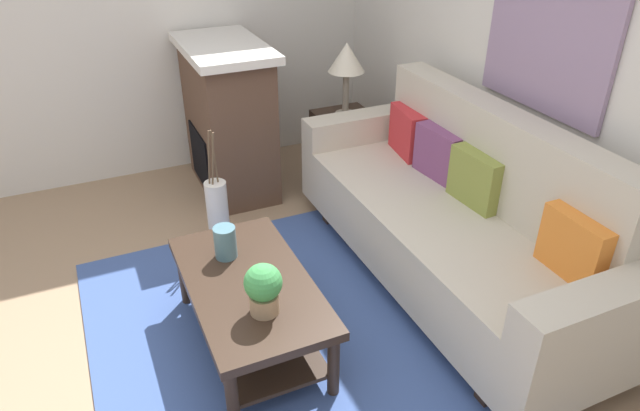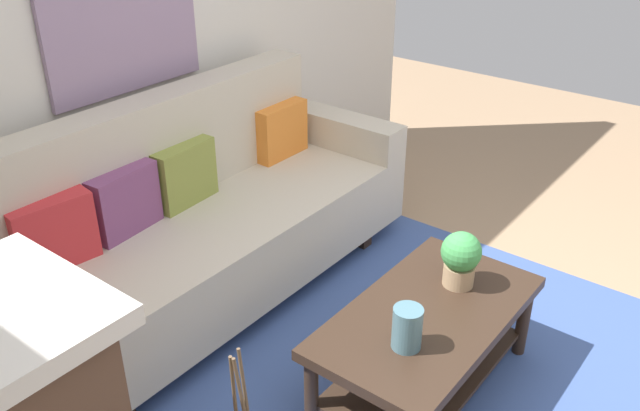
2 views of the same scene
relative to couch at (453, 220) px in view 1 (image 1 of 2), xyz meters
The scene contains 20 objects.
ground_plane 1.68m from the couch, 84.99° to the right, with size 8.86×8.86×0.00m, color #9E7F60.
wall_back 1.07m from the couch, 75.18° to the left, with size 4.86×0.10×2.70m, color silver.
wall_left 2.73m from the couch, 155.53° to the right, with size 0.10×5.10×2.70m, color silver.
area_rug 1.20m from the couch, 82.77° to the right, with size 2.44×2.04×0.01m, color #3D5693.
couch is the anchor object (origin of this frame).
throw_pillow_crimson 0.81m from the couch, behind, with size 0.36×0.12×0.32m, color red.
throw_pillow_plum 0.47m from the couch, 161.83° to the left, with size 0.36×0.12×0.32m, color #7A4270.
throw_pillow_olive 0.28m from the couch, 90.00° to the left, with size 0.36×0.12×0.32m, color olive.
throw_pillow_orange 0.81m from the couch, ahead, with size 0.36×0.12×0.32m, color orange.
coffee_table 1.31m from the couch, 87.29° to the right, with size 1.10×0.60×0.43m.
tabletop_vase 1.36m from the couch, 98.12° to the right, with size 0.12×0.12×0.18m, color slate.
potted_plant_tabletop 1.35m from the couch, 76.25° to the right, with size 0.18×0.18×0.26m.
side_table 1.51m from the couch, behind, with size 0.44×0.44×0.56m, color #332319.
table_lamp 1.60m from the couch, behind, with size 0.28×0.28×0.57m.
fireplace 1.95m from the couch, 153.51° to the right, with size 1.02×0.58×1.16m.
floor_vase 1.55m from the couch, 128.76° to the right, with size 0.15×0.15×0.47m, color white.
floor_vase_branch_a 1.54m from the couch, 128.18° to the right, with size 0.01×0.01×0.36m, color brown.
floor_vase_branch_b 1.54m from the couch, 129.46° to the right, with size 0.01×0.01×0.36m, color brown.
floor_vase_branch_c 1.57m from the couch, 128.64° to the right, with size 0.01×0.01×0.36m, color brown.
framed_painting 1.16m from the couch, 90.00° to the left, with size 0.91×0.03×0.87m, color gray.
Camera 1 is at (2.18, -0.30, 2.23)m, focal length 32.11 mm.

